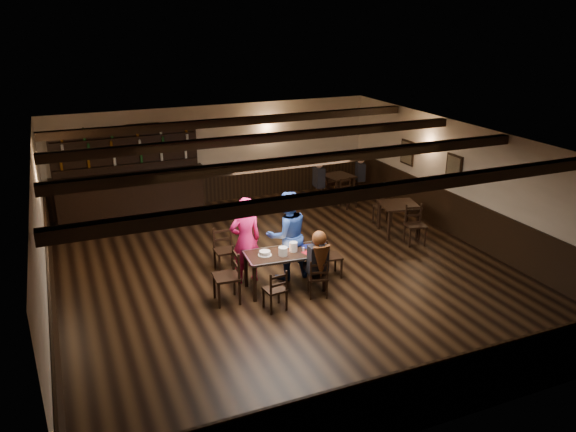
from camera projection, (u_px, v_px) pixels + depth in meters
name	position (u px, v px, depth m)	size (l,w,h in m)	color
ground	(287.00, 271.00, 11.62)	(10.00, 10.00, 0.00)	black
room_shell	(287.00, 190.00, 11.05)	(9.02, 10.02, 2.71)	beige
dining_table	(285.00, 257.00, 10.68)	(1.56, 0.86, 0.75)	black
chair_near_left	(277.00, 288.00, 9.95)	(0.40, 0.39, 0.78)	black
chair_near_right	(318.00, 275.00, 10.41)	(0.45, 0.43, 0.77)	black
chair_end_left	(231.00, 272.00, 10.24)	(0.48, 0.50, 1.01)	black
chair_end_right	(328.00, 253.00, 11.23)	(0.43, 0.44, 0.86)	black
chair_far_pushed	(224.00, 246.00, 11.52)	(0.43, 0.41, 0.91)	black
woman_pink	(245.00, 240.00, 10.89)	(0.64, 0.42, 1.76)	#E7174B
man_blue	(287.00, 235.00, 11.08)	(0.88, 0.68, 1.80)	navy
seated_person	(319.00, 254.00, 10.32)	(0.36, 0.55, 0.89)	black
cake	(265.00, 253.00, 10.53)	(0.26, 0.26, 0.08)	white
plate_stack_a	(283.00, 251.00, 10.51)	(0.17, 0.17, 0.16)	white
plate_stack_b	(293.00, 247.00, 10.69)	(0.16, 0.16, 0.18)	white
tea_light	(284.00, 249.00, 10.77)	(0.06, 0.06, 0.06)	#A5A8AD
salt_shaker	(303.00, 249.00, 10.70)	(0.03, 0.03, 0.08)	silver
pepper_shaker	(308.00, 250.00, 10.67)	(0.03, 0.03, 0.08)	#A5A8AD
drink_glass	(295.00, 245.00, 10.85)	(0.07, 0.07, 0.11)	silver
menu_red	(310.00, 252.00, 10.67)	(0.27, 0.19, 0.00)	maroon
menu_blue	(310.00, 246.00, 10.94)	(0.31, 0.22, 0.00)	#0F134C
bar_counter	(131.00, 189.00, 14.55)	(3.89, 0.70, 2.20)	black
back_table_a	(399.00, 208.00, 13.36)	(1.03, 1.03, 0.75)	black
back_table_b	(338.00, 179.00, 15.68)	(0.88, 0.88, 0.75)	black
bg_patron_left	(319.00, 173.00, 15.45)	(0.25, 0.39, 0.79)	black
bg_patron_right	(360.00, 168.00, 16.06)	(0.29, 0.39, 0.73)	black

